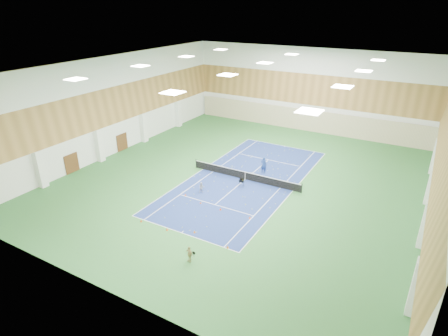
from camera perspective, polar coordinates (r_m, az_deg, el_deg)
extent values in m
plane|color=#2A632D|center=(40.99, 3.23, -1.77)|extent=(40.00, 40.00, 0.00)
cube|color=navy|center=(40.98, 3.23, -1.76)|extent=(10.97, 23.77, 0.01)
cube|color=#C6B793|center=(57.65, 12.21, 7.17)|extent=(35.40, 0.16, 3.20)
cube|color=#593319|center=(45.61, -22.19, 0.67)|extent=(0.08, 1.80, 2.20)
cube|color=#593319|center=(50.46, -15.27, 3.83)|extent=(0.08, 1.80, 2.20)
imported|color=navy|center=(42.39, 6.06, 0.49)|extent=(0.72, 0.49, 1.95)
imported|color=gray|center=(38.05, -3.43, -2.98)|extent=(0.68, 0.68, 1.12)
imported|color=tan|center=(28.66, -5.31, -12.91)|extent=(0.81, 0.47, 1.29)
cone|color=#FF530D|center=(37.78, -5.90, -4.06)|extent=(0.19, 0.19, 0.21)
cone|color=#E2500B|center=(36.23, -3.59, -5.29)|extent=(0.18, 0.18, 0.20)
cone|color=#F9420D|center=(35.10, -0.55, -6.26)|extent=(0.21, 0.21, 0.23)
cone|color=#F44A0C|center=(33.91, 3.95, -7.52)|extent=(0.19, 0.19, 0.21)
cone|color=#DA3F0B|center=(34.15, -12.51, -7.85)|extent=(0.20, 0.20, 0.22)
cone|color=#FF460D|center=(32.59, -8.68, -9.20)|extent=(0.20, 0.20, 0.22)
cone|color=orange|center=(32.02, -4.52, -9.63)|extent=(0.21, 0.21, 0.23)
cone|color=#D6630B|center=(30.15, 0.55, -11.92)|extent=(0.22, 0.22, 0.25)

